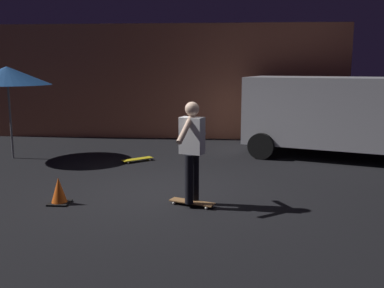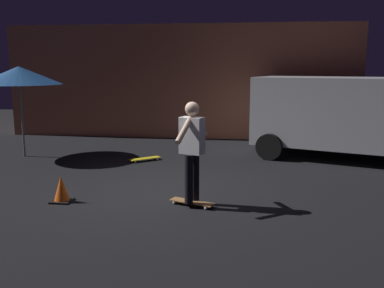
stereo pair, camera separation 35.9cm
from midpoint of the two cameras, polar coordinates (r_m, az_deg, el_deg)
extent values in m
plane|color=black|center=(8.01, -4.24, -6.39)|extent=(28.00, 28.00, 0.00)
cube|color=#B76B4C|center=(15.77, -2.99, 8.52)|extent=(11.34, 4.17, 3.61)
cube|color=#B2B2B7|center=(11.36, 18.29, 4.15)|extent=(4.97, 3.31, 1.70)
cylinder|color=black|center=(12.72, 10.65, 1.24)|extent=(0.70, 0.43, 0.66)
cylinder|color=black|center=(10.82, 8.27, -0.27)|extent=(0.70, 0.43, 0.66)
cylinder|color=slate|center=(11.68, -23.90, 3.54)|extent=(0.05, 0.05, 2.20)
cone|color=#1E4C8C|center=(11.62, -24.25, 8.32)|extent=(2.10, 2.10, 0.45)
cube|color=olive|center=(7.22, -1.44, -7.75)|extent=(0.80, 0.47, 0.02)
sphere|color=silver|center=(7.18, 1.03, -8.15)|extent=(0.05, 0.05, 0.05)
sphere|color=silver|center=(7.03, 0.44, -8.55)|extent=(0.05, 0.05, 0.05)
sphere|color=silver|center=(7.44, -3.21, -7.50)|extent=(0.05, 0.05, 0.05)
sphere|color=silver|center=(7.30, -3.86, -7.86)|extent=(0.05, 0.05, 0.05)
cube|color=gold|center=(10.58, -8.26, -2.01)|extent=(0.73, 0.66, 0.02)
sphere|color=silver|center=(10.38, -9.50, -2.48)|extent=(0.05, 0.05, 0.05)
sphere|color=silver|center=(10.53, -9.92, -2.31)|extent=(0.05, 0.05, 0.05)
sphere|color=silver|center=(10.65, -6.61, -2.08)|extent=(0.05, 0.05, 0.05)
sphere|color=silver|center=(10.80, -7.05, -1.92)|extent=(0.05, 0.05, 0.05)
cylinder|color=black|center=(7.20, -1.05, -4.33)|extent=(0.14, 0.14, 0.82)
cylinder|color=black|center=(7.01, -1.86, -4.74)|extent=(0.14, 0.14, 0.82)
cube|color=white|center=(6.95, -1.48, 1.13)|extent=(0.43, 0.34, 0.60)
sphere|color=beige|center=(6.90, -1.50, 4.70)|extent=(0.23, 0.23, 0.23)
cylinder|color=beige|center=(7.13, -0.67, 2.57)|extent=(0.28, 0.54, 0.46)
cylinder|color=beige|center=(6.74, -2.34, 2.12)|extent=(0.28, 0.54, 0.46)
cube|color=black|center=(7.72, -18.53, -7.46)|extent=(0.34, 0.34, 0.03)
cone|color=#EA5914|center=(7.66, -18.62, -5.93)|extent=(0.28, 0.28, 0.46)
camera|label=1|loc=(0.18, -91.47, -0.27)|focal=40.02mm
camera|label=2|loc=(0.18, 88.53, 0.27)|focal=40.02mm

